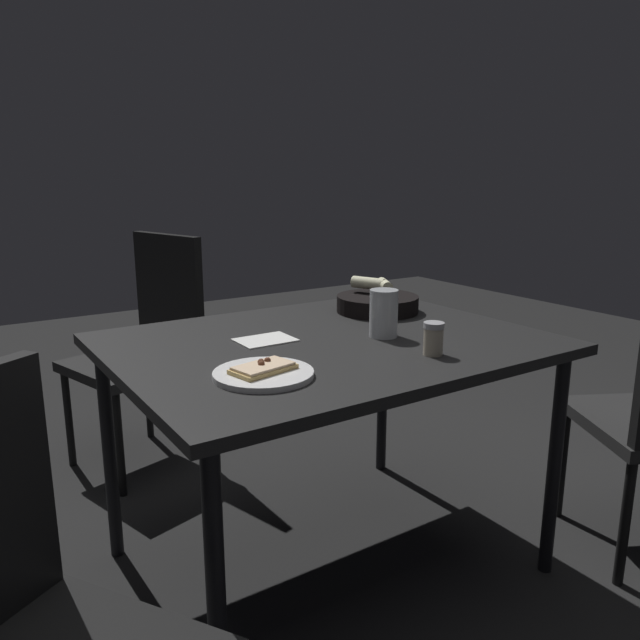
{
  "coord_description": "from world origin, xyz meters",
  "views": [
    {
      "loc": [
        0.95,
        1.41,
        1.18
      ],
      "look_at": [
        0.01,
        -0.03,
        0.78
      ],
      "focal_mm": 34.44,
      "sensor_mm": 36.0,
      "label": 1
    }
  ],
  "objects_px": {
    "beer_glass": "(384,316)",
    "dining_table": "(327,358)",
    "pizza_plate": "(263,373)",
    "pepper_shaker": "(433,340)",
    "bread_basket": "(377,302)",
    "chair_near": "(149,337)"
  },
  "relations": [
    {
      "from": "pizza_plate",
      "to": "bread_basket",
      "type": "distance_m",
      "value": 0.77
    },
    {
      "from": "beer_glass",
      "to": "dining_table",
      "type": "bearing_deg",
      "value": -24.38
    },
    {
      "from": "dining_table",
      "to": "pizza_plate",
      "type": "height_order",
      "value": "pizza_plate"
    },
    {
      "from": "dining_table",
      "to": "bread_basket",
      "type": "height_order",
      "value": "bread_basket"
    },
    {
      "from": "pizza_plate",
      "to": "chair_near",
      "type": "xyz_separation_m",
      "value": [
        -0.11,
        -1.22,
        -0.2
      ]
    },
    {
      "from": "beer_glass",
      "to": "pepper_shaker",
      "type": "distance_m",
      "value": 0.22
    },
    {
      "from": "beer_glass",
      "to": "chair_near",
      "type": "height_order",
      "value": "chair_near"
    },
    {
      "from": "beer_glass",
      "to": "pepper_shaker",
      "type": "bearing_deg",
      "value": 87.59
    },
    {
      "from": "bread_basket",
      "to": "pepper_shaker",
      "type": "distance_m",
      "value": 0.53
    },
    {
      "from": "pizza_plate",
      "to": "beer_glass",
      "type": "bearing_deg",
      "value": -163.99
    },
    {
      "from": "dining_table",
      "to": "pepper_shaker",
      "type": "xyz_separation_m",
      "value": [
        -0.14,
        0.28,
        0.1
      ]
    },
    {
      "from": "pizza_plate",
      "to": "pepper_shaker",
      "type": "xyz_separation_m",
      "value": [
        -0.46,
        0.08,
        0.03
      ]
    },
    {
      "from": "pizza_plate",
      "to": "dining_table",
      "type": "bearing_deg",
      "value": -147.44
    },
    {
      "from": "dining_table",
      "to": "chair_near",
      "type": "distance_m",
      "value": 1.05
    },
    {
      "from": "pizza_plate",
      "to": "pepper_shaker",
      "type": "relative_size",
      "value": 2.71
    },
    {
      "from": "beer_glass",
      "to": "chair_near",
      "type": "bearing_deg",
      "value": -72.17
    },
    {
      "from": "dining_table",
      "to": "pizza_plate",
      "type": "xyz_separation_m",
      "value": [
        0.32,
        0.2,
        0.07
      ]
    },
    {
      "from": "beer_glass",
      "to": "pepper_shaker",
      "type": "relative_size",
      "value": 1.59
    },
    {
      "from": "bread_basket",
      "to": "beer_glass",
      "type": "relative_size",
      "value": 2.02
    },
    {
      "from": "dining_table",
      "to": "pepper_shaker",
      "type": "distance_m",
      "value": 0.33
    },
    {
      "from": "dining_table",
      "to": "beer_glass",
      "type": "xyz_separation_m",
      "value": [
        -0.15,
        0.07,
        0.12
      ]
    },
    {
      "from": "pizza_plate",
      "to": "bread_basket",
      "type": "bearing_deg",
      "value": -148.4
    }
  ]
}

